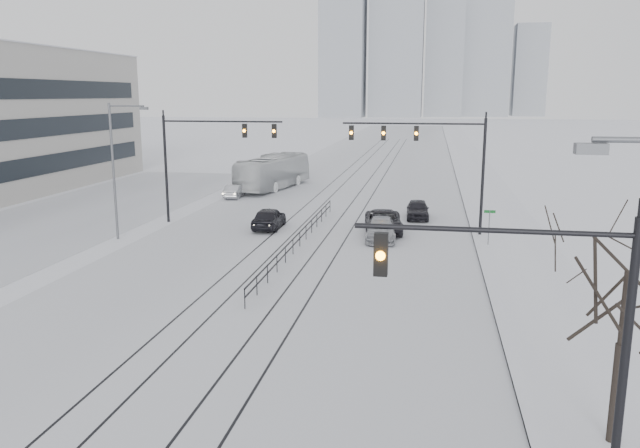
{
  "coord_description": "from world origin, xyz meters",
  "views": [
    {
      "loc": [
        8.05,
        -7.76,
        9.51
      ],
      "look_at": [
        2.72,
        22.1,
        3.2
      ],
      "focal_mm": 35.0,
      "sensor_mm": 36.0,
      "label": 1
    }
  ],
  "objects_px": {
    "sedan_nb_far": "(418,210)",
    "box_truck": "(273,172)",
    "sedan_sb_outer": "(235,191)",
    "traffic_mast_near": "(551,323)",
    "bare_tree": "(626,291)",
    "sedan_nb_front": "(383,222)",
    "sedan_sb_inner": "(269,218)",
    "sedan_nb_right": "(381,229)"
  },
  "relations": [
    {
      "from": "sedan_sb_outer",
      "to": "sedan_nb_front",
      "type": "bearing_deg",
      "value": 137.07
    },
    {
      "from": "traffic_mast_near",
      "to": "sedan_sb_inner",
      "type": "distance_m",
      "value": 32.46
    },
    {
      "from": "sedan_sb_outer",
      "to": "sedan_nb_front",
      "type": "distance_m",
      "value": 19.53
    },
    {
      "from": "bare_tree",
      "to": "sedan_sb_inner",
      "type": "distance_m",
      "value": 31.02
    },
    {
      "from": "bare_tree",
      "to": "sedan_sb_outer",
      "type": "distance_m",
      "value": 45.35
    },
    {
      "from": "sedan_nb_front",
      "to": "sedan_nb_right",
      "type": "bearing_deg",
      "value": -96.41
    },
    {
      "from": "bare_tree",
      "to": "sedan_sb_outer",
      "type": "xyz_separation_m",
      "value": [
        -23.2,
        38.77,
        -3.87
      ]
    },
    {
      "from": "sedan_sb_outer",
      "to": "sedan_nb_right",
      "type": "bearing_deg",
      "value": 132.45
    },
    {
      "from": "traffic_mast_near",
      "to": "sedan_sb_outer",
      "type": "xyz_separation_m",
      "value": [
        -20.79,
        41.77,
        -3.94
      ]
    },
    {
      "from": "sedan_sb_outer",
      "to": "sedan_nb_right",
      "type": "xyz_separation_m",
      "value": [
        14.93,
        -14.85,
        0.09
      ]
    },
    {
      "from": "traffic_mast_near",
      "to": "sedan_nb_front",
      "type": "relative_size",
      "value": 1.28
    },
    {
      "from": "sedan_sb_inner",
      "to": "sedan_nb_front",
      "type": "bearing_deg",
      "value": -179.99
    },
    {
      "from": "traffic_mast_near",
      "to": "sedan_sb_outer",
      "type": "height_order",
      "value": "traffic_mast_near"
    },
    {
      "from": "bare_tree",
      "to": "box_truck",
      "type": "distance_m",
      "value": 49.64
    },
    {
      "from": "bare_tree",
      "to": "box_truck",
      "type": "bearing_deg",
      "value": 115.09
    },
    {
      "from": "bare_tree",
      "to": "sedan_sb_outer",
      "type": "bearing_deg",
      "value": 120.9
    },
    {
      "from": "sedan_sb_outer",
      "to": "sedan_nb_right",
      "type": "height_order",
      "value": "sedan_nb_right"
    },
    {
      "from": "sedan_nb_front",
      "to": "sedan_nb_far",
      "type": "relative_size",
      "value": 1.29
    },
    {
      "from": "sedan_nb_front",
      "to": "sedan_nb_right",
      "type": "xyz_separation_m",
      "value": [
        0.02,
        -2.24,
        -0.05
      ]
    },
    {
      "from": "sedan_sb_inner",
      "to": "traffic_mast_near",
      "type": "bearing_deg",
      "value": 114.74
    },
    {
      "from": "sedan_nb_far",
      "to": "box_truck",
      "type": "relative_size",
      "value": 0.34
    },
    {
      "from": "sedan_sb_outer",
      "to": "sedan_nb_front",
      "type": "xyz_separation_m",
      "value": [
        14.91,
        -12.61,
        0.13
      ]
    },
    {
      "from": "bare_tree",
      "to": "sedan_nb_front",
      "type": "height_order",
      "value": "bare_tree"
    },
    {
      "from": "sedan_sb_inner",
      "to": "sedan_nb_far",
      "type": "height_order",
      "value": "sedan_sb_inner"
    },
    {
      "from": "traffic_mast_near",
      "to": "box_truck",
      "type": "relative_size",
      "value": 0.57
    },
    {
      "from": "sedan_nb_far",
      "to": "bare_tree",
      "type": "bearing_deg",
      "value": -81.38
    },
    {
      "from": "sedan_sb_inner",
      "to": "sedan_nb_right",
      "type": "relative_size",
      "value": 0.93
    },
    {
      "from": "sedan_nb_front",
      "to": "sedan_sb_outer",
      "type": "bearing_deg",
      "value": 132.79
    },
    {
      "from": "sedan_sb_inner",
      "to": "sedan_sb_outer",
      "type": "height_order",
      "value": "sedan_sb_inner"
    },
    {
      "from": "traffic_mast_near",
      "to": "sedan_nb_far",
      "type": "distance_m",
      "value": 35.04
    },
    {
      "from": "sedan_nb_right",
      "to": "sedan_nb_far",
      "type": "xyz_separation_m",
      "value": [
        2.22,
        7.72,
        0.01
      ]
    },
    {
      "from": "bare_tree",
      "to": "box_truck",
      "type": "xyz_separation_m",
      "value": [
        -21.02,
        44.88,
        -2.77
      ]
    },
    {
      "from": "bare_tree",
      "to": "sedan_nb_front",
      "type": "distance_m",
      "value": 27.69
    },
    {
      "from": "sedan_nb_front",
      "to": "box_truck",
      "type": "height_order",
      "value": "box_truck"
    },
    {
      "from": "sedan_nb_right",
      "to": "box_truck",
      "type": "distance_m",
      "value": 24.56
    },
    {
      "from": "box_truck",
      "to": "sedan_nb_right",
      "type": "bearing_deg",
      "value": 132.42
    },
    {
      "from": "sedan_nb_right",
      "to": "box_truck",
      "type": "xyz_separation_m",
      "value": [
        -12.75,
        20.97,
        1.01
      ]
    },
    {
      "from": "traffic_mast_near",
      "to": "sedan_nb_far",
      "type": "height_order",
      "value": "traffic_mast_near"
    },
    {
      "from": "sedan_nb_right",
      "to": "sedan_nb_far",
      "type": "height_order",
      "value": "sedan_nb_far"
    },
    {
      "from": "sedan_nb_front",
      "to": "sedan_sb_inner",
      "type": "bearing_deg",
      "value": 174.27
    },
    {
      "from": "sedan_sb_inner",
      "to": "sedan_nb_front",
      "type": "xyz_separation_m",
      "value": [
        8.24,
        0.18,
        -0.02
      ]
    },
    {
      "from": "sedan_sb_outer",
      "to": "box_truck",
      "type": "xyz_separation_m",
      "value": [
        2.18,
        6.11,
        1.1
      ]
    }
  ]
}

